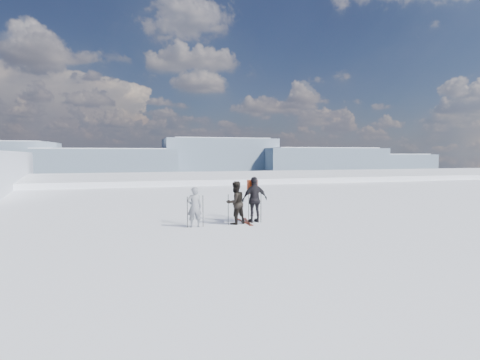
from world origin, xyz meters
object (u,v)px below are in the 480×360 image
object	(u,v)px
skier_grey	(194,207)
skier_dark	(235,203)
skier_pack	(255,200)
skis_loose	(246,222)

from	to	relation	value
skier_grey	skier_dark	size ratio (longest dim) A/B	0.90
skier_dark	skier_pack	world-z (taller)	skier_pack
skier_dark	skis_loose	distance (m)	1.03
skier_grey	skier_pack	bearing A→B (deg)	-173.91
skier_grey	skis_loose	distance (m)	2.36
skier_dark	skis_loose	size ratio (longest dim) A/B	1.01
skier_pack	skier_grey	bearing A→B (deg)	1.71
skier_grey	skis_loose	xyz separation A→B (m)	(2.18, 0.47, -0.76)
skier_grey	skis_loose	world-z (taller)	skier_grey
skier_dark	skis_loose	xyz separation A→B (m)	(0.52, 0.29, -0.84)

